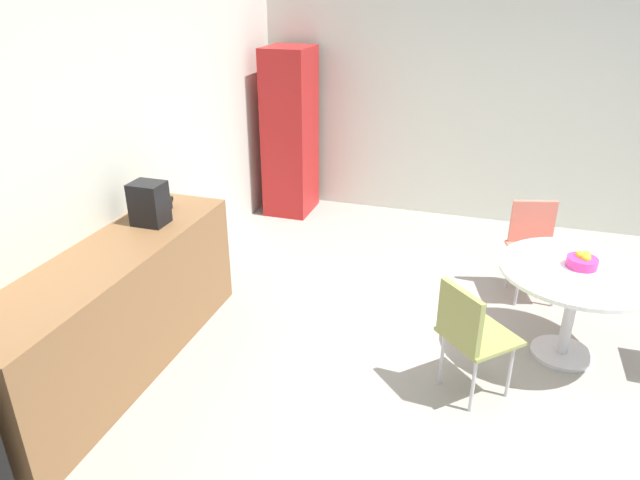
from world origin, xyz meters
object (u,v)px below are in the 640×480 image
(round_table, at_px, (575,286))
(chair_olive, at_px, (469,329))
(locker_cabinet, at_px, (290,133))
(mug_white, at_px, (167,202))
(fruit_bowl, at_px, (582,261))
(coffee_maker, at_px, (149,203))
(chair_coral, at_px, (534,238))

(round_table, bearing_deg, chair_olive, 135.14)
(locker_cabinet, xyz_separation_m, mug_white, (-2.39, 0.15, 0.00))
(locker_cabinet, distance_m, mug_white, 2.39)
(fruit_bowl, distance_m, mug_white, 3.13)
(locker_cabinet, bearing_deg, mug_white, 176.37)
(fruit_bowl, relative_size, coffee_maker, 0.66)
(chair_olive, relative_size, coffee_maker, 2.59)
(locker_cabinet, relative_size, chair_olive, 2.28)
(locker_cabinet, relative_size, chair_coral, 2.28)
(locker_cabinet, xyz_separation_m, chair_coral, (-1.22, -2.69, -0.42))
(locker_cabinet, bearing_deg, coffee_maker, 177.88)
(round_table, bearing_deg, chair_coral, 15.25)
(round_table, relative_size, fruit_bowl, 5.10)
(chair_olive, height_order, fruit_bowl, fruit_bowl)
(round_table, distance_m, mug_white, 3.12)
(mug_white, bearing_deg, chair_coral, -67.72)
(round_table, distance_m, chair_olive, 0.96)
(chair_coral, bearing_deg, round_table, -164.75)
(locker_cabinet, bearing_deg, chair_olive, -141.30)
(coffee_maker, bearing_deg, chair_coral, -62.08)
(chair_coral, bearing_deg, chair_olive, 165.20)
(round_table, xyz_separation_m, fruit_bowl, (0.05, -0.02, 0.18))
(coffee_maker, bearing_deg, locker_cabinet, -2.12)
(chair_coral, bearing_deg, coffee_maker, 117.92)
(mug_white, bearing_deg, locker_cabinet, -3.63)
(chair_olive, bearing_deg, chair_coral, -14.80)
(chair_olive, bearing_deg, round_table, -44.86)
(round_table, bearing_deg, fruit_bowl, -21.40)
(locker_cabinet, distance_m, fruit_bowl, 3.63)
(chair_coral, distance_m, mug_white, 3.10)
(chair_olive, relative_size, fruit_bowl, 3.92)
(round_table, distance_m, chair_coral, 0.96)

